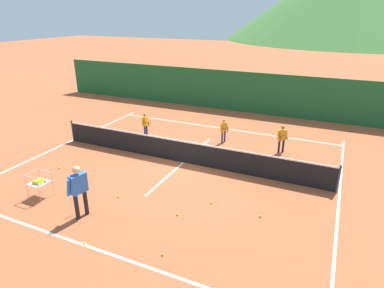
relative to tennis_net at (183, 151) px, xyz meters
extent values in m
plane|color=#B25633|center=(0.00, 0.00, -0.50)|extent=(120.00, 120.00, 0.00)
cube|color=white|center=(0.00, -5.89, -0.50)|extent=(12.16, 0.08, 0.01)
cube|color=white|center=(0.00, 4.80, -0.50)|extent=(12.16, 0.08, 0.01)
cube|color=white|center=(-6.08, 0.00, -0.50)|extent=(0.08, 10.69, 0.01)
cube|color=white|center=(6.08, 0.00, -0.50)|extent=(0.08, 10.69, 0.01)
cube|color=white|center=(0.00, 0.00, -0.50)|extent=(0.08, 6.02, 0.01)
cylinder|color=#333338|center=(-5.96, 0.00, 0.03)|extent=(0.08, 0.08, 1.05)
cylinder|color=#333338|center=(5.96, 0.00, 0.03)|extent=(0.08, 0.08, 1.05)
cube|color=black|center=(0.00, 0.00, -0.04)|extent=(11.85, 0.02, 0.92)
cube|color=white|center=(0.00, 0.00, 0.45)|extent=(11.85, 0.03, 0.06)
cylinder|color=black|center=(-1.15, -5.00, -0.07)|extent=(0.13, 0.13, 0.85)
cylinder|color=black|center=(-1.08, -4.68, -0.07)|extent=(0.13, 0.13, 0.85)
cube|color=blue|center=(-1.11, -4.84, 0.65)|extent=(0.34, 0.55, 0.60)
sphere|color=#DBAD84|center=(-1.11, -4.84, 1.10)|extent=(0.24, 0.24, 0.24)
cylinder|color=blue|center=(-1.25, -5.11, 0.61)|extent=(0.25, 0.14, 0.58)
cylinder|color=blue|center=(-1.09, -4.54, 0.61)|extent=(0.19, 0.13, 0.59)
torus|color=#262628|center=(-1.35, -4.49, 0.55)|extent=(0.08, 0.29, 0.29)
cylinder|color=black|center=(-1.11, -4.54, 0.55)|extent=(0.22, 0.07, 0.03)
cylinder|color=navy|center=(-3.07, 2.08, -0.19)|extent=(0.09, 0.09, 0.63)
cylinder|color=navy|center=(-3.04, 1.84, -0.19)|extent=(0.09, 0.09, 0.63)
cube|color=orange|center=(-3.05, 1.96, 0.35)|extent=(0.23, 0.40, 0.44)
sphere|color=tan|center=(-3.05, 1.96, 0.68)|extent=(0.17, 0.17, 0.17)
cylinder|color=orange|center=(-3.04, 2.18, 0.32)|extent=(0.18, 0.09, 0.43)
cylinder|color=orange|center=(-2.99, 1.75, 0.31)|extent=(0.14, 0.09, 0.43)
torus|color=#262628|center=(-2.72, 1.80, 0.32)|extent=(0.07, 0.29, 0.29)
cylinder|color=black|center=(-2.97, 1.76, 0.32)|extent=(0.22, 0.06, 0.03)
cylinder|color=navy|center=(0.79, 2.96, -0.20)|extent=(0.09, 0.09, 0.59)
cylinder|color=navy|center=(0.73, 2.74, -0.20)|extent=(0.09, 0.09, 0.59)
cube|color=orange|center=(0.76, 2.85, 0.30)|extent=(0.24, 0.38, 0.41)
sphere|color=tan|center=(0.76, 2.85, 0.61)|extent=(0.16, 0.16, 0.16)
cylinder|color=orange|center=(0.86, 3.04, 0.27)|extent=(0.17, 0.10, 0.40)
cylinder|color=orange|center=(0.74, 2.65, 0.27)|extent=(0.13, 0.09, 0.41)
torus|color=#262628|center=(1.00, 2.58, 0.29)|extent=(0.09, 0.29, 0.29)
cylinder|color=black|center=(0.76, 2.64, 0.29)|extent=(0.22, 0.08, 0.03)
cylinder|color=black|center=(3.59, 2.85, -0.18)|extent=(0.09, 0.09, 0.63)
cylinder|color=black|center=(3.44, 2.67, -0.18)|extent=(0.09, 0.09, 0.63)
cube|color=orange|center=(3.52, 2.76, 0.36)|extent=(0.37, 0.40, 0.45)
sphere|color=#996B4C|center=(3.52, 2.76, 0.69)|extent=(0.18, 0.18, 0.18)
cylinder|color=orange|center=(3.70, 2.90, 0.33)|extent=(0.18, 0.16, 0.43)
cylinder|color=orange|center=(3.41, 2.57, 0.33)|extent=(0.14, 0.13, 0.44)
torus|color=#262628|center=(3.62, 2.40, 0.33)|extent=(0.20, 0.24, 0.29)
cylinder|color=black|center=(3.42, 2.56, 0.33)|extent=(0.19, 0.16, 0.03)
cylinder|color=#B7B7BC|center=(-3.47, -4.24, -0.05)|extent=(0.02, 0.02, 0.89)
cylinder|color=#B7B7BC|center=(-2.91, -4.24, -0.05)|extent=(0.02, 0.02, 0.89)
cylinder|color=#B7B7BC|center=(-3.47, -4.80, -0.05)|extent=(0.02, 0.02, 0.89)
cylinder|color=#B7B7BC|center=(-2.91, -4.80, -0.05)|extent=(0.02, 0.02, 0.89)
cube|color=#B7B7BC|center=(-3.19, -4.52, 0.05)|extent=(0.56, 0.56, 0.01)
cube|color=#B7B7BC|center=(-3.19, -4.24, 0.39)|extent=(0.56, 0.02, 0.02)
cube|color=#B7B7BC|center=(-3.19, -4.80, 0.39)|extent=(0.56, 0.02, 0.02)
cube|color=#B7B7BC|center=(-3.47, -4.52, 0.39)|extent=(0.02, 0.56, 0.02)
cube|color=#B7B7BC|center=(-2.91, -4.52, 0.39)|extent=(0.02, 0.56, 0.02)
sphere|color=yellow|center=(-3.32, -4.65, 0.08)|extent=(0.07, 0.07, 0.07)
sphere|color=yellow|center=(-3.32, -4.59, 0.08)|extent=(0.07, 0.07, 0.07)
sphere|color=yellow|center=(-3.31, -4.53, 0.09)|extent=(0.07, 0.07, 0.07)
sphere|color=yellow|center=(-3.31, -4.46, 0.09)|extent=(0.07, 0.07, 0.07)
sphere|color=yellow|center=(-3.31, -4.40, 0.09)|extent=(0.07, 0.07, 0.07)
sphere|color=yellow|center=(-3.25, -4.65, 0.08)|extent=(0.07, 0.07, 0.07)
sphere|color=yellow|center=(-3.25, -4.59, 0.08)|extent=(0.07, 0.07, 0.07)
sphere|color=yellow|center=(-3.25, -4.52, 0.08)|extent=(0.07, 0.07, 0.07)
sphere|color=yellow|center=(-3.25, -4.46, 0.08)|extent=(0.07, 0.07, 0.07)
sphere|color=yellow|center=(-3.25, -4.40, 0.09)|extent=(0.07, 0.07, 0.07)
sphere|color=yellow|center=(-3.19, -4.65, 0.09)|extent=(0.07, 0.07, 0.07)
sphere|color=yellow|center=(-3.19, -4.59, 0.08)|extent=(0.07, 0.07, 0.07)
sphere|color=yellow|center=(-3.19, -4.52, 0.09)|extent=(0.07, 0.07, 0.07)
sphere|color=yellow|center=(-3.19, -4.45, 0.09)|extent=(0.07, 0.07, 0.07)
sphere|color=yellow|center=(-3.19, -4.39, 0.08)|extent=(0.07, 0.07, 0.07)
sphere|color=yellow|center=(-3.12, -4.65, 0.08)|extent=(0.07, 0.07, 0.07)
sphere|color=yellow|center=(-3.12, -4.59, 0.08)|extent=(0.07, 0.07, 0.07)
sphere|color=yellow|center=(-3.12, -4.52, 0.09)|extent=(0.07, 0.07, 0.07)
sphere|color=yellow|center=(-3.12, -4.46, 0.08)|extent=(0.07, 0.07, 0.07)
sphere|color=yellow|center=(-3.12, -4.39, 0.08)|extent=(0.07, 0.07, 0.07)
sphere|color=yellow|center=(-3.06, -4.66, 0.08)|extent=(0.07, 0.07, 0.07)
sphere|color=yellow|center=(-3.06, -4.59, 0.08)|extent=(0.07, 0.07, 0.07)
sphere|color=yellow|center=(-3.06, -4.53, 0.08)|extent=(0.07, 0.07, 0.07)
sphere|color=yellow|center=(-3.06, -4.46, 0.09)|extent=(0.07, 0.07, 0.07)
sphere|color=yellow|center=(-3.06, -4.39, 0.09)|extent=(0.07, 0.07, 0.07)
sphere|color=yellow|center=(-3.31, -4.66, 0.14)|extent=(0.07, 0.07, 0.07)
sphere|color=yellow|center=(-3.31, -4.58, 0.14)|extent=(0.07, 0.07, 0.07)
sphere|color=yellow|center=(-3.32, -4.53, 0.14)|extent=(0.07, 0.07, 0.07)
sphere|color=yellow|center=(-3.31, -4.46, 0.14)|extent=(0.07, 0.07, 0.07)
sphere|color=yellow|center=(-3.32, -4.39, 0.14)|extent=(0.07, 0.07, 0.07)
sphere|color=yellow|center=(-3.26, -4.65, 0.14)|extent=(0.07, 0.07, 0.07)
sphere|color=yellow|center=(-3.26, -4.59, 0.14)|extent=(0.07, 0.07, 0.07)
sphere|color=yellow|center=(-3.25, -4.53, 0.14)|extent=(0.07, 0.07, 0.07)
sphere|color=yellow|center=(-3.25, -4.46, 0.14)|extent=(0.07, 0.07, 0.07)
sphere|color=yellow|center=(-3.26, -4.39, 0.14)|extent=(0.07, 0.07, 0.07)
sphere|color=yellow|center=(-3.19, -4.65, 0.14)|extent=(0.07, 0.07, 0.07)
sphere|color=yellow|center=(-3.18, -4.58, 0.14)|extent=(0.07, 0.07, 0.07)
sphere|color=yellow|center=(-3.19, -4.52, 0.14)|extent=(0.07, 0.07, 0.07)
sphere|color=yellow|center=(-3.19, -4.45, 0.14)|extent=(0.07, 0.07, 0.07)
sphere|color=yellow|center=(-3.19, -4.40, 0.14)|extent=(0.07, 0.07, 0.07)
sphere|color=yellow|center=(-3.13, -4.66, 0.14)|extent=(0.07, 0.07, 0.07)
sphere|color=yellow|center=(-3.12, -4.58, 0.14)|extent=(0.07, 0.07, 0.07)
sphere|color=yellow|center=(-3.12, -4.52, 0.14)|extent=(0.07, 0.07, 0.07)
sphere|color=yellow|center=(-4.30, -2.62, -0.47)|extent=(0.07, 0.07, 0.07)
sphere|color=yellow|center=(3.90, -2.61, -0.47)|extent=(0.07, 0.07, 0.07)
sphere|color=yellow|center=(2.01, -5.36, -0.47)|extent=(0.07, 0.07, 0.07)
sphere|color=yellow|center=(1.53, -3.58, -0.47)|extent=(0.07, 0.07, 0.07)
sphere|color=yellow|center=(-0.16, -5.86, -0.47)|extent=(0.07, 0.07, 0.07)
sphere|color=yellow|center=(-0.80, -3.45, -0.47)|extent=(0.07, 0.07, 0.07)
sphere|color=yellow|center=(2.24, -2.50, -0.47)|extent=(0.07, 0.07, 0.07)
cube|color=#1E5B2D|center=(0.00, 8.40, 0.76)|extent=(26.75, 0.08, 2.51)
camera|label=1|loc=(5.56, -11.29, 5.39)|focal=30.86mm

